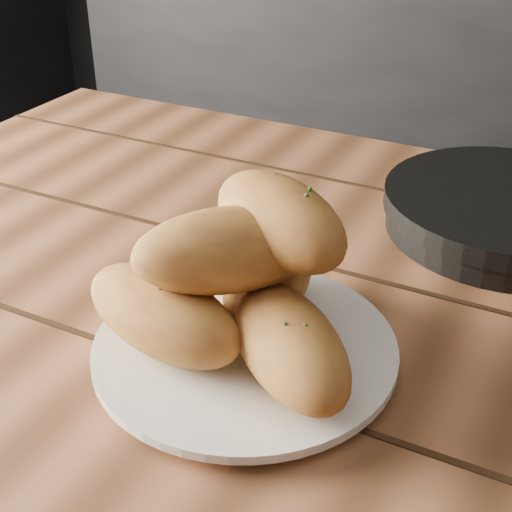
# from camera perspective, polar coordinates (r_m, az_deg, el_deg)

# --- Properties ---
(table) EXTENTS (1.54, 0.92, 0.75)m
(table) POSITION_cam_1_polar(r_m,az_deg,el_deg) (0.67, 15.72, -15.30)
(table) COLOR #9F5E3B
(table) RESTS_ON ground
(plate) EXTENTS (0.25, 0.25, 0.02)m
(plate) POSITION_cam_1_polar(r_m,az_deg,el_deg) (0.59, -0.88, -7.56)
(plate) COLOR white
(plate) RESTS_ON table
(bread_rolls) EXTENTS (0.27, 0.23, 0.14)m
(bread_rolls) POSITION_cam_1_polar(r_m,az_deg,el_deg) (0.56, -0.93, -2.03)
(bread_rolls) COLOR #B77D32
(bread_rolls) RESTS_ON plate
(skillet) EXTENTS (0.39, 0.27, 0.05)m
(skillet) POSITION_cam_1_polar(r_m,az_deg,el_deg) (0.82, 19.72, 3.35)
(skillet) COLOR black
(skillet) RESTS_ON table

